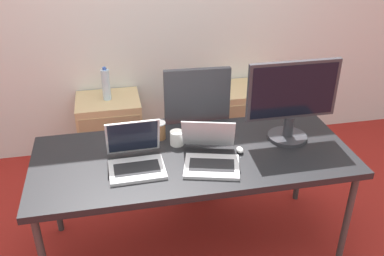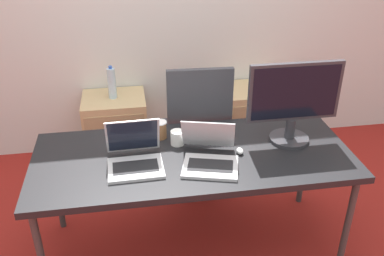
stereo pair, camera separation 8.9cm
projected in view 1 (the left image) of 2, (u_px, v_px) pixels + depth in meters
The scene contains 12 objects.
ground_plane at pixel (193, 245), 2.81m from camera, with size 14.00×14.00×0.00m, color maroon.
desk at pixel (193, 160), 2.49m from camera, with size 1.84×0.77×0.71m.
office_chair at pixel (193, 143), 3.22m from camera, with size 0.56×0.57×1.04m.
cabinet_left at pixel (111, 131), 3.57m from camera, with size 0.51×0.43×0.58m.
cabinet_right at pixel (246, 118), 3.77m from camera, with size 0.51×0.43×0.58m.
water_bottle at pixel (106, 84), 3.37m from camera, with size 0.07×0.07×0.27m.
laptop_left at pixel (136, 158), 2.34m from camera, with size 0.31×0.31×0.24m.
laptop_right at pixel (211, 155), 2.37m from camera, with size 0.35×0.41×0.23m.
monitor at pixel (292, 99), 2.51m from camera, with size 0.55×0.24×0.50m.
mouse at pixel (240, 150), 2.48m from camera, with size 0.04×0.06×0.03m.
coffee_cup_white at pixel (177, 138), 2.55m from camera, with size 0.08×0.08×0.09m.
coffee_cup_brown at pixel (159, 130), 2.60m from camera, with size 0.08×0.08×0.11m.
Camera 1 is at (-0.43, -2.05, 2.03)m, focal length 40.00 mm.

